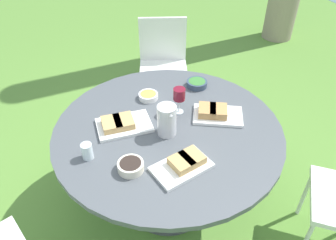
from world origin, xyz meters
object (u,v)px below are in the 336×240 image
water_pitcher (167,120)px  dining_table (168,140)px  chair_far_back (163,60)px  wine_glass (179,95)px

water_pitcher → dining_table: bearing=148.4°
dining_table → water_pitcher: size_ratio=7.15×
dining_table → water_pitcher: water_pitcher is taller
chair_far_back → wine_glass: 1.12m
dining_table → water_pitcher: (0.04, -0.03, 0.20)m
dining_table → chair_far_back: chair_far_back is taller
dining_table → wine_glass: 0.29m
chair_far_back → dining_table: bearing=-21.2°
water_pitcher → wine_glass: size_ratio=1.10×
dining_table → chair_far_back: 1.23m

